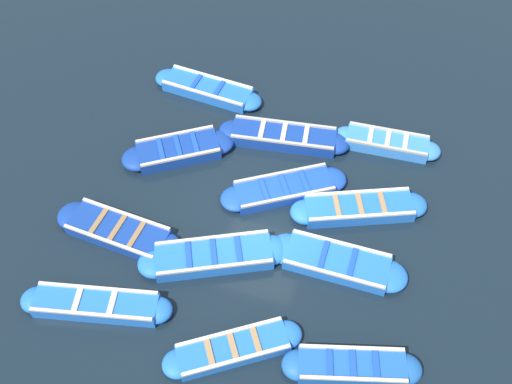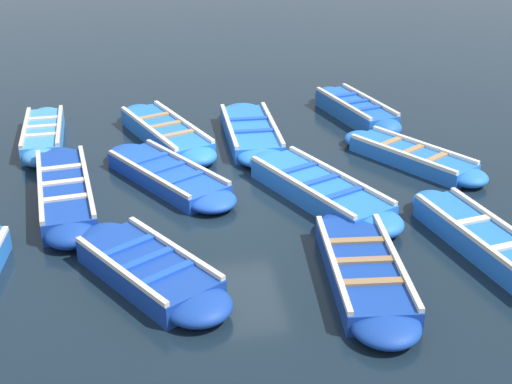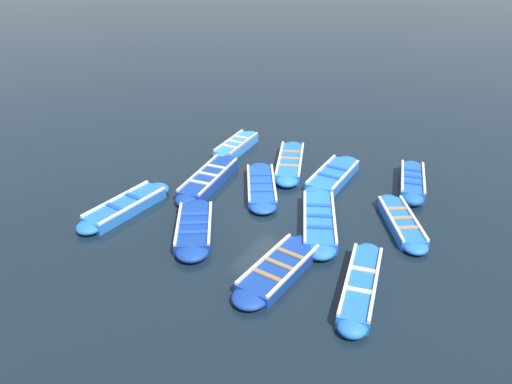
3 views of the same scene
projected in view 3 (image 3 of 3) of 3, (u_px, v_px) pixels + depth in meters
ground_plane at (278, 202)px, 16.68m from camera, size 120.00×120.00×0.00m
boat_outer_right at (279, 269)px, 13.24m from camera, size 1.21×3.69×0.39m
boat_near_quay at (319, 221)px, 15.26m from camera, size 2.45×3.90×0.43m
boat_bow_out at (261, 186)px, 17.29m from camera, size 2.65×3.54×0.36m
boat_centre at (194, 228)px, 14.93m from camera, size 2.59×3.30×0.43m
boat_drifting at (236, 146)px, 20.22m from camera, size 0.91×3.18×0.42m
boat_alongside at (125, 207)px, 16.05m from camera, size 1.12×3.72×0.40m
boat_inner_gap at (290, 163)px, 18.85m from camera, size 2.16×3.78×0.43m
boat_outer_left at (209, 179)px, 17.66m from camera, size 1.33×4.00×0.45m
boat_stern_in at (333, 176)px, 17.93m from camera, size 1.03×3.61×0.39m
boat_end_of_row at (412, 182)px, 17.47m from camera, size 1.54×3.27×0.47m
boat_mid_row at (361, 286)px, 12.62m from camera, size 1.48×3.81×0.43m
boat_tucked at (401, 222)px, 15.28m from camera, size 2.43×3.19×0.36m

